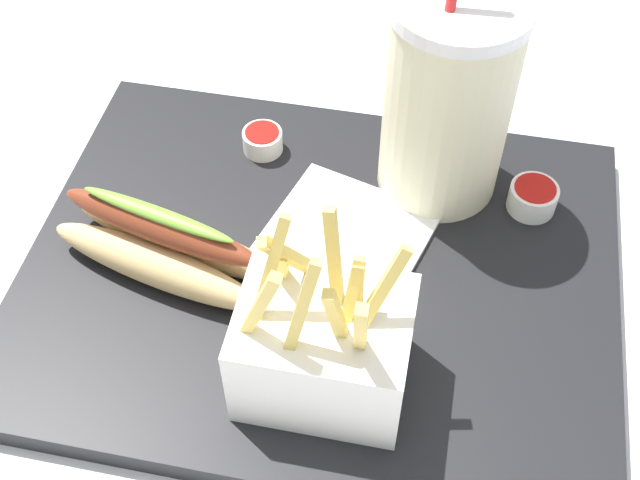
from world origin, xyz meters
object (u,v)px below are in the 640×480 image
ketchup_cup_2 (263,140)px  ketchup_cup_1 (533,197)px  soda_cup (448,99)px  fries_basket (323,346)px  napkin_stack (344,238)px  hot_dog_1 (164,245)px

ketchup_cup_2 → ketchup_cup_1: bearing=174.3°
soda_cup → fries_basket: soda_cup is taller
fries_basket → ketchup_cup_1: (-0.13, -0.18, -0.03)m
fries_basket → napkin_stack: bearing=-86.5°
soda_cup → ketchup_cup_1: bearing=168.3°
fries_basket → hot_dog_1: size_ratio=0.81×
soda_cup → napkin_stack: 0.13m
soda_cup → ketchup_cup_1: (-0.08, 0.02, -0.07)m
fries_basket → ketchup_cup_2: fries_basket is taller
ketchup_cup_2 → napkin_stack: 0.12m
ketchup_cup_2 → napkin_stack: (-0.08, 0.08, -0.01)m
fries_basket → hot_dog_1: bearing=-28.5°
hot_dog_1 → ketchup_cup_1: (-0.26, -0.11, -0.01)m
hot_dog_1 → soda_cup: bearing=-145.3°
ketchup_cup_2 → hot_dog_1: bearing=73.7°
hot_dog_1 → ketchup_cup_2: bearing=-106.3°
ketchup_cup_1 → napkin_stack: bearing=24.1°
soda_cup → ketchup_cup_1: soda_cup is taller
hot_dog_1 → napkin_stack: 0.13m
soda_cup → fries_basket: bearing=74.8°
napkin_stack → fries_basket: bearing=93.5°
hot_dog_1 → ketchup_cup_1: 0.28m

